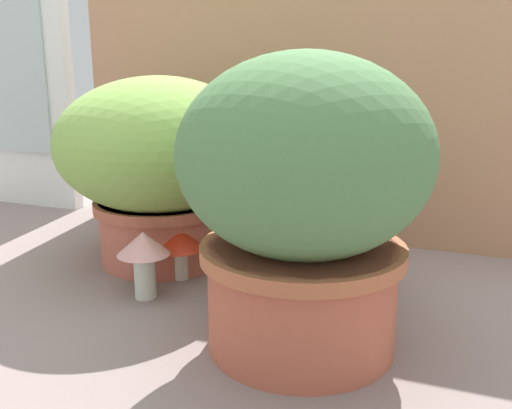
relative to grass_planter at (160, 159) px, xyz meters
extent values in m
plane|color=gray|center=(0.19, -0.14, -0.24)|extent=(6.00, 6.00, 0.00)
cube|color=tan|center=(0.25, 0.32, 0.11)|extent=(1.29, 0.03, 0.71)
cube|color=white|center=(-0.68, 0.32, 0.14)|extent=(0.38, 0.04, 0.77)
cube|color=silver|center=(-0.68, 0.30, 0.18)|extent=(0.24, 0.01, 0.49)
cylinder|color=#C3664F|center=(0.00, 0.00, -0.17)|extent=(0.29, 0.29, 0.15)
cylinder|color=#BD6049|center=(0.00, 0.00, -0.11)|extent=(0.32, 0.32, 0.02)
ellipsoid|color=#86B550|center=(0.00, 0.00, 0.04)|extent=(0.47, 0.47, 0.31)
cylinder|color=#BC5E45|center=(0.43, -0.29, -0.15)|extent=(0.31, 0.31, 0.18)
cylinder|color=#B66440|center=(0.43, -0.29, -0.08)|extent=(0.33, 0.33, 0.02)
ellipsoid|color=#4D7C47|center=(0.43, -0.29, 0.08)|extent=(0.40, 0.40, 0.32)
ellipsoid|color=#575753|center=(0.37, 0.05, -0.13)|extent=(0.31, 0.29, 0.22)
ellipsoid|color=gray|center=(0.45, -0.01, -0.14)|extent=(0.12, 0.12, 0.11)
sphere|color=#575753|center=(0.46, -0.02, -0.02)|extent=(0.15, 0.15, 0.11)
cone|color=#575753|center=(0.48, 0.01, 0.04)|extent=(0.05, 0.05, 0.04)
cone|color=#575753|center=(0.45, -0.04, 0.04)|extent=(0.05, 0.05, 0.04)
cylinder|color=#575753|center=(0.30, 0.15, -0.22)|extent=(0.17, 0.14, 0.07)
cylinder|color=silver|center=(0.09, -0.09, -0.21)|extent=(0.04, 0.04, 0.07)
cone|color=red|center=(0.09, -0.09, -0.15)|extent=(0.11, 0.11, 0.05)
cylinder|color=silver|center=(0.08, -0.21, -0.20)|extent=(0.04, 0.04, 0.09)
cone|color=#DA9593|center=(0.08, -0.21, -0.13)|extent=(0.11, 0.11, 0.05)
camera|label=1|loc=(0.67, -1.13, 0.23)|focal=40.10mm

